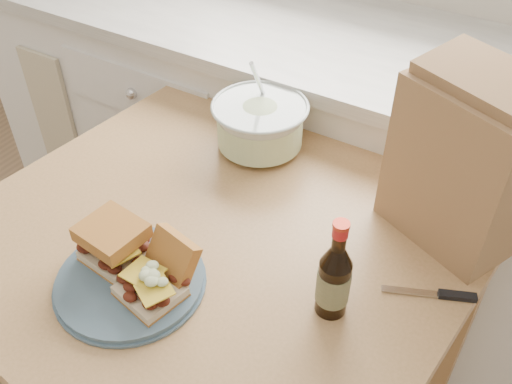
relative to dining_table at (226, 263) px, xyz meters
The scene contains 9 objects.
cabinet_run 0.73m from the dining_table, 97.05° to the left, with size 2.50×0.64×0.94m.
dining_table is the anchor object (origin of this frame).
plate 0.27m from the dining_table, 104.92° to the right, with size 0.27×0.27×0.02m, color #455E70.
sandwich_left 0.29m from the dining_table, 119.87° to the right, with size 0.12×0.11×0.08m.
sandwich_right 0.27m from the dining_table, 89.98° to the right, with size 0.12×0.16×0.09m.
coleslaw_bowl 0.33m from the dining_table, 105.58° to the left, with size 0.23×0.23×0.23m.
beer_bottle 0.35m from the dining_table, 16.29° to the right, with size 0.06×0.06×0.21m.
knife 0.47m from the dining_table, ahead, with size 0.16×0.08×0.01m.
paper_bag 0.54m from the dining_table, 29.35° to the left, with size 0.25×0.16×0.33m, color #936747.
Camera 1 is at (0.58, 0.31, 1.64)m, focal length 40.00 mm.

